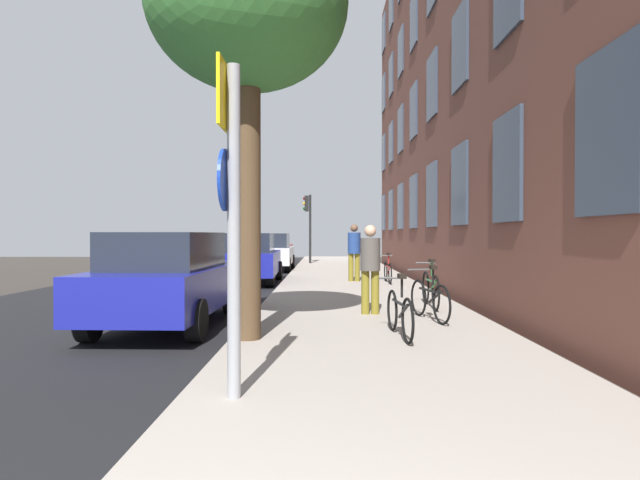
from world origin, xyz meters
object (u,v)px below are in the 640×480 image
(bicycle_3, at_px, (388,271))
(sign_post, at_px, (231,201))
(car_3, at_px, (273,248))
(pedestrian_0, at_px, (370,263))
(traffic_light, at_px, (308,216))
(bicycle_2, at_px, (430,288))
(tree_near, at_px, (247,9))
(pedestrian_1, at_px, (354,249))
(bicycle_0, at_px, (400,312))
(bicycle_1, at_px, (430,299))
(car_0, at_px, (169,278))
(car_1, at_px, (249,258))
(car_2, at_px, (271,251))

(bicycle_3, bearing_deg, sign_post, -103.84)
(car_3, bearing_deg, pedestrian_0, -78.87)
(traffic_light, height_order, bicycle_2, traffic_light)
(pedestrian_0, distance_m, car_3, 19.02)
(tree_near, distance_m, bicycle_2, 6.25)
(pedestrian_1, bearing_deg, bicycle_2, -78.08)
(bicycle_2, bearing_deg, bicycle_0, -109.00)
(bicycle_1, distance_m, pedestrian_0, 1.31)
(tree_near, relative_size, pedestrian_1, 3.31)
(traffic_light, distance_m, car_0, 17.81)
(bicycle_1, relative_size, car_0, 0.36)
(traffic_light, bearing_deg, pedestrian_0, -84.25)
(tree_near, relative_size, bicycle_0, 3.67)
(car_1, bearing_deg, traffic_light, 80.74)
(bicycle_0, bearing_deg, bicycle_3, 84.29)
(car_1, bearing_deg, bicycle_2, -53.75)
(traffic_light, height_order, pedestrian_0, traffic_light)
(traffic_light, xyz_separation_m, bicycle_1, (2.67, -17.61, -2.02))
(car_1, relative_size, car_3, 0.99)
(tree_near, distance_m, car_0, 4.53)
(bicycle_3, height_order, pedestrian_1, pedestrian_1)
(traffic_light, bearing_deg, bicycle_0, -84.21)
(traffic_light, relative_size, bicycle_1, 2.20)
(bicycle_3, height_order, car_3, car_3)
(bicycle_3, relative_size, pedestrian_0, 0.99)
(pedestrian_0, xyz_separation_m, car_2, (-3.20, 13.09, -0.22))
(bicycle_3, bearing_deg, pedestrian_1, 153.57)
(sign_post, bearing_deg, bicycle_3, 76.16)
(sign_post, distance_m, bicycle_1, 5.23)
(pedestrian_0, height_order, car_1, pedestrian_0)
(bicycle_3, xyz_separation_m, car_3, (-4.75, 12.44, 0.37))
(pedestrian_1, bearing_deg, bicycle_3, -26.43)
(tree_near, relative_size, bicycle_2, 3.36)
(traffic_light, xyz_separation_m, car_2, (-1.50, -3.84, -1.67))
(car_0, relative_size, car_2, 1.01)
(bicycle_0, bearing_deg, bicycle_1, 63.98)
(tree_near, xyz_separation_m, pedestrian_1, (2.00, 9.04, -3.63))
(pedestrian_1, height_order, car_2, pedestrian_1)
(bicycle_3, relative_size, car_2, 0.38)
(car_1, bearing_deg, car_3, 91.88)
(bicycle_2, bearing_deg, bicycle_3, 92.43)
(car_1, relative_size, car_2, 0.96)
(pedestrian_0, bearing_deg, car_0, -168.73)
(sign_post, bearing_deg, bicycle_1, 58.29)
(tree_near, relative_size, car_1, 1.42)
(car_0, relative_size, car_1, 1.05)
(bicycle_2, height_order, car_3, car_3)
(bicycle_2, bearing_deg, sign_post, -116.89)
(bicycle_1, height_order, car_0, car_0)
(sign_post, relative_size, bicycle_1, 1.90)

